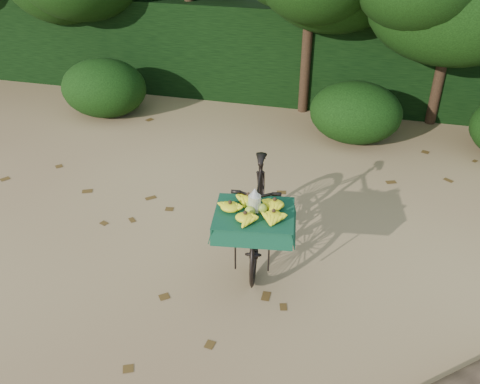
# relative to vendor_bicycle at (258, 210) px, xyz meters

# --- Properties ---
(ground) EXTENTS (80.00, 80.00, 0.00)m
(ground) POSITION_rel_vendor_bicycle_xyz_m (-0.62, -1.02, -0.56)
(ground) COLOR tan
(ground) RESTS_ON ground
(vendor_bicycle) EXTENTS (0.92, 1.92, 1.11)m
(vendor_bicycle) POSITION_rel_vendor_bicycle_xyz_m (0.00, 0.00, 0.00)
(vendor_bicycle) COLOR black
(vendor_bicycle) RESTS_ON ground
(hedge_backdrop) EXTENTS (26.00, 1.80, 1.80)m
(hedge_backdrop) POSITION_rel_vendor_bicycle_xyz_m (-0.62, 5.28, 0.34)
(hedge_backdrop) COLOR black
(hedge_backdrop) RESTS_ON ground
(bush_clumps) EXTENTS (8.80, 1.70, 0.90)m
(bush_clumps) POSITION_rel_vendor_bicycle_xyz_m (-0.12, 3.28, -0.11)
(bush_clumps) COLOR black
(bush_clumps) RESTS_ON ground
(leaf_litter) EXTENTS (7.00, 7.30, 0.01)m
(leaf_litter) POSITION_rel_vendor_bicycle_xyz_m (-0.62, -0.37, -0.56)
(leaf_litter) COLOR #4F3615
(leaf_litter) RESTS_ON ground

